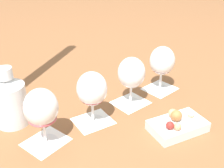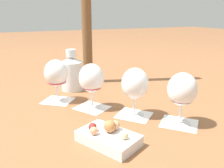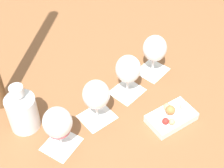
% 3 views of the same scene
% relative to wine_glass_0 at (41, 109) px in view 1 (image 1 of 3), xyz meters
% --- Properties ---
extents(ground_plane, '(8.00, 8.00, 0.00)m').
position_rel_wine_glass_0_xyz_m(ground_plane, '(0.19, 0.16, -0.11)').
color(ground_plane, brown).
extents(tasting_card_0, '(0.15, 0.15, 0.00)m').
position_rel_wine_glass_0_xyz_m(tasting_card_0, '(0.00, -0.00, -0.11)').
color(tasting_card_0, white).
rests_on(tasting_card_0, ground_plane).
extents(tasting_card_1, '(0.15, 0.15, 0.00)m').
position_rel_wine_glass_0_xyz_m(tasting_card_1, '(0.13, 0.11, -0.11)').
color(tasting_card_1, white).
rests_on(tasting_card_1, ground_plane).
extents(tasting_card_2, '(0.15, 0.15, 0.00)m').
position_rel_wine_glass_0_xyz_m(tasting_card_2, '(0.25, 0.22, -0.11)').
color(tasting_card_2, white).
rests_on(tasting_card_2, ground_plane).
extents(tasting_card_3, '(0.15, 0.15, 0.00)m').
position_rel_wine_glass_0_xyz_m(tasting_card_3, '(0.37, 0.33, -0.11)').
color(tasting_card_3, white).
rests_on(tasting_card_3, ground_plane).
extents(wine_glass_0, '(0.09, 0.09, 0.17)m').
position_rel_wine_glass_0_xyz_m(wine_glass_0, '(0.00, 0.00, 0.00)').
color(wine_glass_0, white).
rests_on(wine_glass_0, tasting_card_0).
extents(wine_glass_1, '(0.09, 0.09, 0.17)m').
position_rel_wine_glass_0_xyz_m(wine_glass_1, '(0.13, 0.11, -0.00)').
color(wine_glass_1, white).
rests_on(wine_glass_1, tasting_card_1).
extents(wine_glass_2, '(0.09, 0.09, 0.17)m').
position_rel_wine_glass_0_xyz_m(wine_glass_2, '(0.25, 0.22, -0.00)').
color(wine_glass_2, white).
rests_on(wine_glass_2, tasting_card_2).
extents(wine_glass_3, '(0.09, 0.09, 0.17)m').
position_rel_wine_glass_0_xyz_m(wine_glass_3, '(0.37, 0.33, -0.00)').
color(wine_glass_3, white).
rests_on(wine_glass_3, tasting_card_3).
extents(ceramic_vase, '(0.10, 0.10, 0.19)m').
position_rel_wine_glass_0_xyz_m(ceramic_vase, '(-0.12, 0.10, -0.03)').
color(ceramic_vase, silver).
rests_on(ceramic_vase, ground_plane).
extents(snack_dish, '(0.20, 0.17, 0.07)m').
position_rel_wine_glass_0_xyz_m(snack_dish, '(0.39, 0.06, -0.09)').
color(snack_dish, silver).
rests_on(snack_dish, ground_plane).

